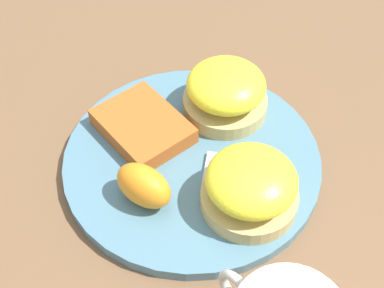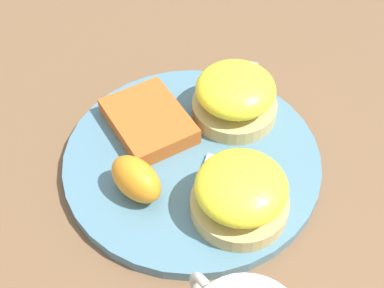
{
  "view_description": "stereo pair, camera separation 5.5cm",
  "coord_description": "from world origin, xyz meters",
  "px_view_note": "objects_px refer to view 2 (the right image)",
  "views": [
    {
      "loc": [
        -0.26,
        0.24,
        0.45
      ],
      "look_at": [
        0.0,
        0.0,
        0.03
      ],
      "focal_mm": 50.0,
      "sensor_mm": 36.0,
      "label": 1
    },
    {
      "loc": [
        -0.3,
        0.2,
        0.45
      ],
      "look_at": [
        0.0,
        0.0,
        0.03
      ],
      "focal_mm": 50.0,
      "sensor_mm": 36.0,
      "label": 2
    }
  ],
  "objects_px": {
    "orange_wedge": "(136,179)",
    "fork": "(230,128)",
    "hashbrown_patty": "(149,121)",
    "sandwich_benedict_right": "(235,96)",
    "sandwich_benedict_left": "(244,191)"
  },
  "relations": [
    {
      "from": "orange_wedge",
      "to": "fork",
      "type": "height_order",
      "value": "orange_wedge"
    },
    {
      "from": "orange_wedge",
      "to": "fork",
      "type": "distance_m",
      "value": 0.13
    },
    {
      "from": "hashbrown_patty",
      "to": "orange_wedge",
      "type": "height_order",
      "value": "orange_wedge"
    },
    {
      "from": "sandwich_benedict_left",
      "to": "sandwich_benedict_right",
      "type": "xyz_separation_m",
      "value": [
        0.11,
        -0.07,
        0.0
      ]
    },
    {
      "from": "orange_wedge",
      "to": "fork",
      "type": "relative_size",
      "value": 0.36
    },
    {
      "from": "sandwich_benedict_left",
      "to": "hashbrown_patty",
      "type": "distance_m",
      "value": 0.15
    },
    {
      "from": "sandwich_benedict_right",
      "to": "hashbrown_patty",
      "type": "relative_size",
      "value": 0.96
    },
    {
      "from": "fork",
      "to": "sandwich_benedict_left",
      "type": "bearing_deg",
      "value": 150.16
    },
    {
      "from": "hashbrown_patty",
      "to": "sandwich_benedict_right",
      "type": "bearing_deg",
      "value": -111.76
    },
    {
      "from": "sandwich_benedict_right",
      "to": "fork",
      "type": "distance_m",
      "value": 0.04
    },
    {
      "from": "hashbrown_patty",
      "to": "fork",
      "type": "height_order",
      "value": "hashbrown_patty"
    },
    {
      "from": "sandwich_benedict_right",
      "to": "hashbrown_patty",
      "type": "height_order",
      "value": "sandwich_benedict_right"
    },
    {
      "from": "hashbrown_patty",
      "to": "fork",
      "type": "distance_m",
      "value": 0.09
    },
    {
      "from": "fork",
      "to": "sandwich_benedict_right",
      "type": "bearing_deg",
      "value": -46.98
    },
    {
      "from": "sandwich_benedict_left",
      "to": "sandwich_benedict_right",
      "type": "bearing_deg",
      "value": -33.04
    }
  ]
}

